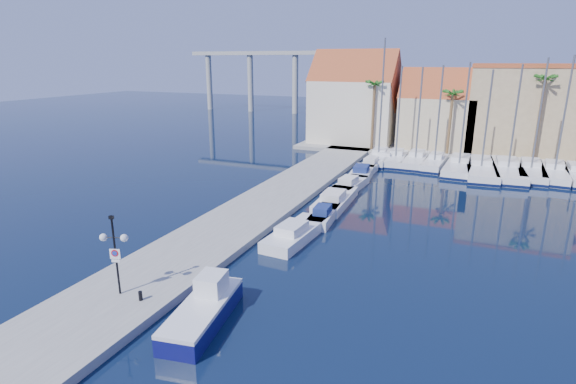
% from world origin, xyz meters
% --- Properties ---
extents(ground, '(260.00, 260.00, 0.00)m').
position_xyz_m(ground, '(0.00, 0.00, 0.00)').
color(ground, black).
rests_on(ground, ground).
extents(quay_west, '(6.00, 77.00, 0.50)m').
position_xyz_m(quay_west, '(-9.00, 13.50, 0.25)').
color(quay_west, gray).
rests_on(quay_west, ground).
extents(shore_north, '(54.00, 16.00, 0.50)m').
position_xyz_m(shore_north, '(10.00, 48.00, 0.25)').
color(shore_north, gray).
rests_on(shore_north, ground).
extents(lamp_post, '(1.44, 0.76, 4.41)m').
position_xyz_m(lamp_post, '(-8.95, -3.20, 3.40)').
color(lamp_post, black).
rests_on(lamp_post, quay_west).
extents(bollard, '(0.20, 0.20, 0.50)m').
position_xyz_m(bollard, '(-7.47, -3.31, 0.75)').
color(bollard, black).
rests_on(bollard, quay_west).
extents(fishing_boat, '(2.89, 6.18, 2.08)m').
position_xyz_m(fishing_boat, '(-3.78, -3.03, 0.69)').
color(fishing_boat, '#0E1056').
rests_on(fishing_boat, ground).
extents(motorboat_west_0, '(2.72, 7.12, 1.40)m').
position_xyz_m(motorboat_west_0, '(-3.68, 8.53, 0.51)').
color(motorboat_west_0, white).
rests_on(motorboat_west_0, ground).
extents(motorboat_west_1, '(2.00, 5.20, 1.40)m').
position_xyz_m(motorboat_west_1, '(-3.07, 12.99, 0.51)').
color(motorboat_west_1, white).
rests_on(motorboat_west_1, ground).
extents(motorboat_west_2, '(2.62, 7.52, 1.40)m').
position_xyz_m(motorboat_west_2, '(-3.49, 17.37, 0.51)').
color(motorboat_west_2, white).
rests_on(motorboat_west_2, ground).
extents(motorboat_west_3, '(2.44, 6.32, 1.40)m').
position_xyz_m(motorboat_west_3, '(-3.63, 22.74, 0.51)').
color(motorboat_west_3, white).
rests_on(motorboat_west_3, ground).
extents(motorboat_west_4, '(2.75, 6.88, 1.40)m').
position_xyz_m(motorboat_west_4, '(-3.81, 28.15, 0.51)').
color(motorboat_west_4, white).
rests_on(motorboat_west_4, ground).
extents(motorboat_west_5, '(2.20, 6.08, 1.40)m').
position_xyz_m(motorboat_west_5, '(-3.72, 32.72, 0.51)').
color(motorboat_west_5, white).
rests_on(motorboat_west_5, ground).
extents(motorboat_west_6, '(2.75, 6.80, 1.40)m').
position_xyz_m(motorboat_west_6, '(-3.05, 36.97, 0.51)').
color(motorboat_west_6, white).
rests_on(motorboat_west_6, ground).
extents(sailboat_0, '(2.85, 8.99, 14.93)m').
position_xyz_m(sailboat_0, '(-3.71, 36.44, 0.65)').
color(sailboat_0, white).
rests_on(sailboat_0, ground).
extents(sailboat_1, '(2.65, 8.40, 11.77)m').
position_xyz_m(sailboat_1, '(-1.59, 36.53, 0.61)').
color(sailboat_1, white).
rests_on(sailboat_1, ground).
extents(sailboat_2, '(2.47, 8.94, 11.67)m').
position_xyz_m(sailboat_2, '(0.80, 36.82, 0.59)').
color(sailboat_2, white).
rests_on(sailboat_2, ground).
extents(sailboat_3, '(2.66, 8.25, 11.89)m').
position_xyz_m(sailboat_3, '(3.12, 36.15, 0.61)').
color(sailboat_3, white).
rests_on(sailboat_3, ground).
extents(sailboat_4, '(3.39, 10.91, 12.23)m').
position_xyz_m(sailboat_4, '(5.93, 35.66, 0.57)').
color(sailboat_4, white).
rests_on(sailboat_4, ground).
extents(sailboat_5, '(4.04, 12.22, 11.46)m').
position_xyz_m(sailboat_5, '(8.21, 35.17, 0.55)').
color(sailboat_5, white).
rests_on(sailboat_5, ground).
extents(sailboat_6, '(3.82, 12.14, 12.05)m').
position_xyz_m(sailboat_6, '(10.98, 35.75, 0.56)').
color(sailboat_6, white).
rests_on(sailboat_6, ground).
extents(sailboat_7, '(2.92, 10.59, 12.68)m').
position_xyz_m(sailboat_7, '(13.36, 36.32, 0.58)').
color(sailboat_7, white).
rests_on(sailboat_7, ground).
extents(sailboat_8, '(3.36, 10.18, 12.95)m').
position_xyz_m(sailboat_8, '(15.67, 36.27, 0.59)').
color(sailboat_8, white).
rests_on(sailboat_8, ground).
extents(building_0, '(12.30, 9.00, 13.50)m').
position_xyz_m(building_0, '(-10.00, 47.00, 6.52)').
color(building_0, beige).
rests_on(building_0, shore_north).
extents(building_1, '(10.30, 8.00, 11.00)m').
position_xyz_m(building_1, '(2.00, 47.00, 5.30)').
color(building_1, '#C6B18C').
rests_on(building_1, shore_north).
extents(building_2, '(14.20, 10.20, 11.50)m').
position_xyz_m(building_2, '(13.00, 48.00, 6.26)').
color(building_2, tan).
rests_on(building_2, shore_north).
extents(palm_0, '(2.60, 2.60, 10.15)m').
position_xyz_m(palm_0, '(-6.00, 42.00, 9.08)').
color(palm_0, brown).
rests_on(palm_0, shore_north).
extents(palm_1, '(2.60, 2.60, 9.15)m').
position_xyz_m(palm_1, '(4.00, 42.00, 8.14)').
color(palm_1, brown).
rests_on(palm_1, shore_north).
extents(palm_2, '(2.60, 2.60, 11.15)m').
position_xyz_m(palm_2, '(14.00, 42.00, 10.02)').
color(palm_2, brown).
rests_on(palm_2, shore_north).
extents(viaduct, '(48.00, 2.20, 14.45)m').
position_xyz_m(viaduct, '(-39.07, 82.00, 10.25)').
color(viaduct, '#9E9E99').
rests_on(viaduct, ground).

